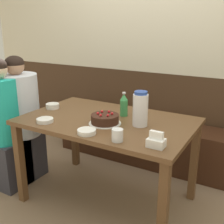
{
  "coord_description": "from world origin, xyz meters",
  "views": [
    {
      "loc": [
        1.1,
        -1.84,
        1.49
      ],
      "look_at": [
        0.01,
        0.05,
        0.8
      ],
      "focal_mm": 45.0,
      "sensor_mm": 36.0,
      "label": 1
    }
  ],
  "objects_px": {
    "birthday_cake": "(105,119)",
    "bench_seat": "(146,141)",
    "soju_bottle": "(124,105)",
    "person_pale_blue_shirt": "(20,120)",
    "person_teal_shirt": "(4,129)",
    "bowl_soup_white": "(87,132)",
    "bowl_side_dish": "(45,120)",
    "water_pitcher": "(141,109)",
    "napkin_holder": "(156,141)",
    "bowl_rice_small": "(53,106)",
    "glass_water_tall": "(117,135)"
  },
  "relations": [
    {
      "from": "bowl_side_dish",
      "to": "glass_water_tall",
      "type": "bearing_deg",
      "value": -3.42
    },
    {
      "from": "bench_seat",
      "to": "person_teal_shirt",
      "type": "relative_size",
      "value": 1.71
    },
    {
      "from": "birthday_cake",
      "to": "person_pale_blue_shirt",
      "type": "bearing_deg",
      "value": 177.91
    },
    {
      "from": "water_pitcher",
      "to": "bowl_soup_white",
      "type": "distance_m",
      "value": 0.44
    },
    {
      "from": "bench_seat",
      "to": "glass_water_tall",
      "type": "distance_m",
      "value": 1.33
    },
    {
      "from": "soju_bottle",
      "to": "bowl_side_dish",
      "type": "height_order",
      "value": "soju_bottle"
    },
    {
      "from": "bench_seat",
      "to": "bowl_rice_small",
      "type": "bearing_deg",
      "value": -125.73
    },
    {
      "from": "bowl_soup_white",
      "to": "napkin_holder",
      "type": "bearing_deg",
      "value": 4.04
    },
    {
      "from": "bench_seat",
      "to": "napkin_holder",
      "type": "relative_size",
      "value": 18.83
    },
    {
      "from": "birthday_cake",
      "to": "soju_bottle",
      "type": "xyz_separation_m",
      "value": [
        0.04,
        0.24,
        0.06
      ]
    },
    {
      "from": "bowl_side_dish",
      "to": "soju_bottle",
      "type": "bearing_deg",
      "value": 44.37
    },
    {
      "from": "napkin_holder",
      "to": "bowl_rice_small",
      "type": "distance_m",
      "value": 1.17
    },
    {
      "from": "person_pale_blue_shirt",
      "to": "bowl_rice_small",
      "type": "bearing_deg",
      "value": 11.73
    },
    {
      "from": "bench_seat",
      "to": "person_teal_shirt",
      "type": "xyz_separation_m",
      "value": [
        -0.95,
        -1.09,
        0.33
      ]
    },
    {
      "from": "water_pitcher",
      "to": "bowl_soup_white",
      "type": "relative_size",
      "value": 2.01
    },
    {
      "from": "birthday_cake",
      "to": "bowl_soup_white",
      "type": "relative_size",
      "value": 1.9
    },
    {
      "from": "water_pitcher",
      "to": "bowl_rice_small",
      "type": "height_order",
      "value": "water_pitcher"
    },
    {
      "from": "soju_bottle",
      "to": "water_pitcher",
      "type": "bearing_deg",
      "value": -33.34
    },
    {
      "from": "birthday_cake",
      "to": "bench_seat",
      "type": "bearing_deg",
      "value": 92.3
    },
    {
      "from": "birthday_cake",
      "to": "glass_water_tall",
      "type": "xyz_separation_m",
      "value": [
        0.25,
        -0.25,
        0.01
      ]
    },
    {
      "from": "bowl_rice_small",
      "to": "bowl_side_dish",
      "type": "distance_m",
      "value": 0.37
    },
    {
      "from": "person_teal_shirt",
      "to": "soju_bottle",
      "type": "bearing_deg",
      "value": 21.71
    },
    {
      "from": "person_pale_blue_shirt",
      "to": "napkin_holder",
      "type": "bearing_deg",
      "value": -9.26
    },
    {
      "from": "napkin_holder",
      "to": "glass_water_tall",
      "type": "xyz_separation_m",
      "value": [
        -0.25,
        -0.04,
        0.0
      ]
    },
    {
      "from": "bench_seat",
      "to": "bowl_soup_white",
      "type": "relative_size",
      "value": 15.62
    },
    {
      "from": "soju_bottle",
      "to": "person_pale_blue_shirt",
      "type": "height_order",
      "value": "person_pale_blue_shirt"
    },
    {
      "from": "bowl_rice_small",
      "to": "glass_water_tall",
      "type": "height_order",
      "value": "glass_water_tall"
    },
    {
      "from": "glass_water_tall",
      "to": "person_pale_blue_shirt",
      "type": "height_order",
      "value": "person_pale_blue_shirt"
    },
    {
      "from": "person_teal_shirt",
      "to": "person_pale_blue_shirt",
      "type": "distance_m",
      "value": 0.2
    },
    {
      "from": "napkin_holder",
      "to": "bowl_rice_small",
      "type": "bearing_deg",
      "value": 164.34
    },
    {
      "from": "birthday_cake",
      "to": "glass_water_tall",
      "type": "height_order",
      "value": "birthday_cake"
    },
    {
      "from": "birthday_cake",
      "to": "bowl_side_dish",
      "type": "distance_m",
      "value": 0.47
    },
    {
      "from": "water_pitcher",
      "to": "glass_water_tall",
      "type": "height_order",
      "value": "water_pitcher"
    },
    {
      "from": "soju_bottle",
      "to": "glass_water_tall",
      "type": "bearing_deg",
      "value": -66.87
    },
    {
      "from": "soju_bottle",
      "to": "person_pale_blue_shirt",
      "type": "bearing_deg",
      "value": -168.42
    },
    {
      "from": "bench_seat",
      "to": "soju_bottle",
      "type": "height_order",
      "value": "soju_bottle"
    },
    {
      "from": "napkin_holder",
      "to": "person_teal_shirt",
      "type": "relative_size",
      "value": 0.09
    },
    {
      "from": "person_teal_shirt",
      "to": "bench_seat",
      "type": "bearing_deg",
      "value": 49.04
    },
    {
      "from": "water_pitcher",
      "to": "person_pale_blue_shirt",
      "type": "distance_m",
      "value": 1.27
    },
    {
      "from": "bowl_soup_white",
      "to": "person_pale_blue_shirt",
      "type": "bearing_deg",
      "value": 164.2
    },
    {
      "from": "birthday_cake",
      "to": "water_pitcher",
      "type": "bearing_deg",
      "value": 22.33
    },
    {
      "from": "bowl_soup_white",
      "to": "person_teal_shirt",
      "type": "height_order",
      "value": "person_teal_shirt"
    },
    {
      "from": "birthday_cake",
      "to": "person_teal_shirt",
      "type": "xyz_separation_m",
      "value": [
        -0.98,
        -0.16,
        -0.22
      ]
    },
    {
      "from": "bowl_side_dish",
      "to": "person_teal_shirt",
      "type": "distance_m",
      "value": 0.59
    },
    {
      "from": "bench_seat",
      "to": "water_pitcher",
      "type": "bearing_deg",
      "value": -70.74
    },
    {
      "from": "water_pitcher",
      "to": "bowl_rice_small",
      "type": "xyz_separation_m",
      "value": [
        -0.88,
        0.01,
        -0.11
      ]
    },
    {
      "from": "soju_bottle",
      "to": "bowl_rice_small",
      "type": "relative_size",
      "value": 1.7
    },
    {
      "from": "birthday_cake",
      "to": "soju_bottle",
      "type": "relative_size",
      "value": 1.24
    },
    {
      "from": "napkin_holder",
      "to": "glass_water_tall",
      "type": "bearing_deg",
      "value": -170.98
    },
    {
      "from": "birthday_cake",
      "to": "person_teal_shirt",
      "type": "bearing_deg",
      "value": -170.69
    }
  ]
}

